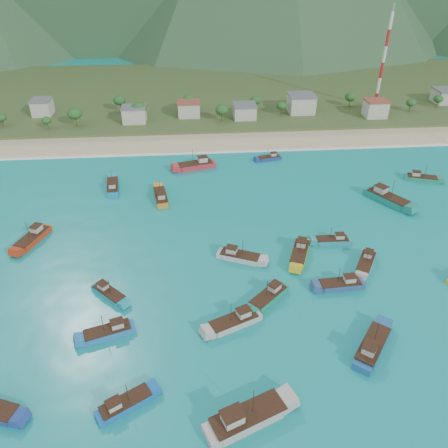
{
  "coord_description": "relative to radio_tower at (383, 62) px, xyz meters",
  "views": [
    {
      "loc": [
        -1.9,
        -74.72,
        64.16
      ],
      "look_at": [
        5.46,
        18.0,
        3.0
      ],
      "focal_mm": 35.0,
      "sensor_mm": 36.0,
      "label": 1
    }
  ],
  "objects": [
    {
      "name": "boat_9",
      "position": [
        -49.43,
        -130.3,
        -19.85
      ],
      "size": [
        10.11,
        11.47,
        7.01
      ],
      "rotation": [
        0.0,
        0.0,
        5.61
      ],
      "color": "#1F5892",
      "rests_on": "ground"
    },
    {
      "name": "ground",
      "position": [
        -79.09,
        -108.0,
        -20.73
      ],
      "size": [
        600.0,
        600.0,
        0.0
      ],
      "primitive_type": "plane",
      "color": "#0C8D7D",
      "rests_on": "ground"
    },
    {
      "name": "boat_17",
      "position": [
        -66.19,
        -115.3,
        -20.01
      ],
      "size": [
        9.68,
        9.29,
        6.12
      ],
      "rotation": [
        0.0,
        0.0,
        2.32
      ],
      "color": "#158162",
      "rests_on": "ground"
    },
    {
      "name": "village",
      "position": [
        -60.14,
        -4.99,
        -16.05
      ],
      "size": [
        221.01,
        28.83,
        7.05
      ],
      "color": "beige",
      "rests_on": "ground"
    },
    {
      "name": "boat_3",
      "position": [
        -93.66,
        -138.47,
        -20.11
      ],
      "size": [
        9.53,
        7.11,
        5.56
      ],
      "rotation": [
        0.0,
        0.0,
        5.24
      ],
      "color": "#135FAF",
      "rests_on": "ground"
    },
    {
      "name": "radio_tower",
      "position": [
        0.0,
        0.0,
        0.0
      ],
      "size": [
        1.2,
        1.2,
        38.26
      ],
      "color": "red",
      "rests_on": "ground"
    },
    {
      "name": "boat_4",
      "position": [
        -74.06,
        -121.89,
        -19.96
      ],
      "size": [
        11.21,
        7.23,
        6.4
      ],
      "rotation": [
        0.0,
        0.0,
        1.98
      ],
      "color": "#B8B0A6",
      "rests_on": "ground"
    },
    {
      "name": "boat_19",
      "position": [
        -79.83,
        -50.99,
        -19.77
      ],
      "size": [
        13.07,
        6.78,
        7.41
      ],
      "rotation": [
        0.0,
        0.0,
        1.83
      ],
      "color": "#B72C33",
      "rests_on": "ground"
    },
    {
      "name": "boat_21",
      "position": [
        -121.92,
        -89.45,
        -19.93
      ],
      "size": [
        7.16,
        11.54,
        6.57
      ],
      "rotation": [
        0.0,
        0.0,
        2.76
      ],
      "color": "#B43013",
      "rests_on": "ground"
    },
    {
      "name": "beach",
      "position": [
        -79.09,
        -29.0,
        -20.73
      ],
      "size": [
        400.0,
        18.0,
        1.2
      ],
      "primitive_type": "cube",
      "color": "beige",
      "rests_on": "ground"
    },
    {
      "name": "vegetation",
      "position": [
        -77.52,
        -4.63,
        -15.54
      ],
      "size": [
        275.69,
        25.38,
        9.21
      ],
      "color": "#235623",
      "rests_on": "ground"
    },
    {
      "name": "boat_12",
      "position": [
        -56.26,
        -100.87,
        -19.94
      ],
      "size": [
        7.1,
        11.47,
        6.52
      ],
      "rotation": [
        0.0,
        0.0,
        2.76
      ],
      "color": "gold",
      "rests_on": "ground"
    },
    {
      "name": "land",
      "position": [
        -79.09,
        32.0,
        -20.73
      ],
      "size": [
        400.0,
        110.0,
        2.4
      ],
      "primitive_type": "cube",
      "color": "#385123",
      "rests_on": "ground"
    },
    {
      "name": "boat_25",
      "position": [
        -90.64,
        -71.0,
        -19.97
      ],
      "size": [
        4.81,
        11.12,
        6.36
      ],
      "rotation": [
        0.0,
        0.0,
        0.16
      ],
      "color": "orange",
      "rests_on": "ground"
    },
    {
      "name": "boat_6",
      "position": [
        -9.29,
        -65.34,
        -20.07
      ],
      "size": [
        10.21,
        5.78,
        5.79
      ],
      "rotation": [
        0.0,
        0.0,
        4.4
      ],
      "color": "#208361",
      "rests_on": "ground"
    },
    {
      "name": "boat_27",
      "position": [
        -70.87,
        -100.98,
        -20.01
      ],
      "size": [
        10.75,
        6.86,
        6.13
      ],
      "rotation": [
        0.0,
        0.0,
        4.31
      ],
      "color": "beige",
      "rests_on": "ground"
    },
    {
      "name": "boat_14",
      "position": [
        -25.38,
        -77.55,
        -19.66
      ],
      "size": [
        10.81,
        13.58,
        8.04
      ],
      "rotation": [
        0.0,
        0.0,
        3.72
      ],
      "color": "#1A8171",
      "rests_on": "ground"
    },
    {
      "name": "boat_0",
      "position": [
        -105.45,
        -63.41,
        -19.98
      ],
      "size": [
        4.47,
        10.96,
        6.29
      ],
      "rotation": [
        0.0,
        0.0,
        0.13
      ],
      "color": "teal",
      "rests_on": "ground"
    },
    {
      "name": "boat_26",
      "position": [
        -49.83,
        -112.66,
        -20.05
      ],
      "size": [
        10.15,
        3.54,
        5.91
      ],
      "rotation": [
        0.0,
        0.0,
        1.63
      ],
      "color": "#2F4C7D",
      "rests_on": "ground"
    },
    {
      "name": "boat_16",
      "position": [
        -54.49,
        -46.21,
        -20.24
      ],
      "size": [
        8.54,
        4.2,
        4.85
      ],
      "rotation": [
        0.0,
        0.0,
        1.8
      ],
      "color": "navy",
      "rests_on": "ground"
    },
    {
      "name": "boat_20",
      "position": [
        -98.46,
        -122.53,
        -20.06
      ],
      "size": [
        10.26,
        5.8,
        5.81
      ],
      "rotation": [
        0.0,
        0.0,
        1.88
      ],
      "color": "#226DB2",
      "rests_on": "ground"
    },
    {
      "name": "boat_10",
      "position": [
        -74.29,
        -142.78,
        -19.67
      ],
      "size": [
        14.06,
        8.83,
        8.01
      ],
      "rotation": [
        0.0,
        0.0,
        5.1
      ],
      "color": "#B3ADA4",
      "rests_on": "ground"
    },
    {
      "name": "boat_28",
      "position": [
        -46.78,
        -96.1,
        -20.17
      ],
      "size": [
        8.93,
        2.85,
        5.24
      ],
      "rotation": [
        0.0,
        0.0,
        1.54
      ],
      "color": "teal",
      "rests_on": "ground"
    },
    {
      "name": "boat_18",
      "position": [
        -41.68,
        -105.63,
        -20.07
      ],
      "size": [
        7.58,
        9.86,
        5.78
      ],
      "rotation": [
        0.0,
        0.0,
        2.59
      ],
      "color": "#BAAFA8",
      "rests_on": "ground"
    },
    {
      "name": "boat_2",
      "position": [
        -100.01,
        -111.45,
        -20.15
      ],
      "size": [
        8.31,
        8.18,
        5.32
      ],
      "rotation": [
        0.0,
        0.0,
        3.94
      ],
      "color": "teal",
      "rests_on": "ground"
    },
    {
      "name": "surf_line",
      "position": [
        -79.09,
        -38.5,
        -20.73
      ],
      "size": [
        400.0,
        2.5,
        0.08
      ],
      "primitive_type": "cube",
      "color": "white",
      "rests_on": "ground"
    }
  ]
}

